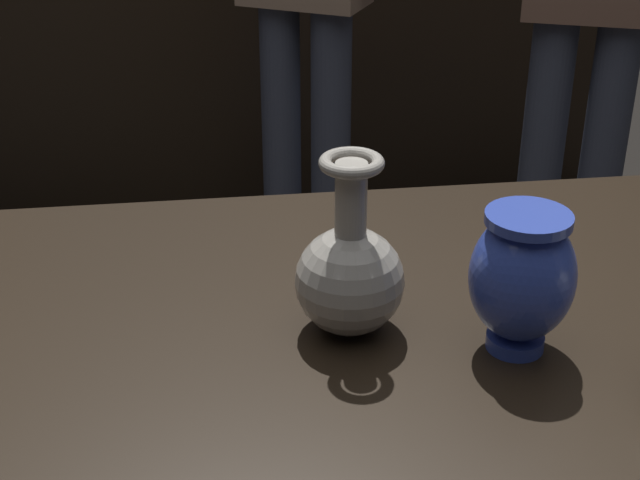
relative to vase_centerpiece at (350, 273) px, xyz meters
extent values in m
cube|color=black|center=(-0.06, 0.04, -0.09)|extent=(1.20, 0.64, 0.05)
cube|color=black|center=(-0.06, 2.24, -0.39)|extent=(2.60, 0.40, 0.95)
sphere|color=gray|center=(0.00, 0.00, -0.01)|extent=(0.12, 0.12, 0.12)
cylinder|color=gray|center=(0.00, 0.00, 0.08)|extent=(0.03, 0.03, 0.09)
torus|color=gray|center=(0.00, 0.00, 0.13)|extent=(0.07, 0.07, 0.01)
cylinder|color=#2D429E|center=(0.17, -0.06, -0.06)|extent=(0.06, 0.06, 0.02)
ellipsoid|color=#2D429E|center=(0.17, -0.06, 0.02)|extent=(0.11, 0.11, 0.14)
cylinder|color=#2D429E|center=(0.17, -0.06, 0.08)|extent=(0.09, 0.09, 0.01)
cylinder|color=#333847|center=(0.20, 1.54, -0.47)|extent=(0.11, 0.11, 0.79)
cylinder|color=#333847|center=(0.07, 1.61, -0.47)|extent=(0.11, 0.11, 0.79)
cylinder|color=#333847|center=(0.85, 1.22, -0.46)|extent=(0.11, 0.11, 0.82)
cylinder|color=#333847|center=(0.71, 1.27, -0.46)|extent=(0.11, 0.11, 0.82)
camera|label=1|loc=(-0.14, -0.86, 0.49)|focal=52.19mm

